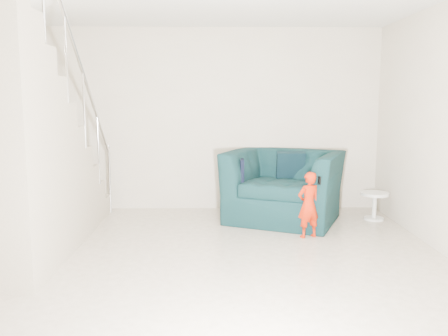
{
  "coord_description": "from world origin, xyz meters",
  "views": [
    {
      "loc": [
        0.05,
        -4.36,
        1.67
      ],
      "look_at": [
        0.15,
        1.2,
        0.85
      ],
      "focal_mm": 38.0,
      "sensor_mm": 36.0,
      "label": 1
    }
  ],
  "objects": [
    {
      "name": "front_wall",
      "position": [
        0.0,
        -2.75,
        1.35
      ],
      "size": [
        5.0,
        0.0,
        5.0
      ],
      "primitive_type": "plane",
      "rotation": [
        -1.57,
        0.0,
        0.0
      ],
      "color": "#BEAF9A",
      "rests_on": "floor"
    },
    {
      "name": "armchair",
      "position": [
        0.99,
        2.03,
        0.48
      ],
      "size": [
        1.86,
        1.76,
        0.95
      ],
      "primitive_type": "imported",
      "rotation": [
        0.0,
        0.0,
        -0.41
      ],
      "color": "black",
      "rests_on": "floor"
    },
    {
      "name": "staircase",
      "position": [
        -2.0,
        0.55,
        0.95
      ],
      "size": [
        1.02,
        3.03,
        3.62
      ],
      "color": "#ADA089",
      "rests_on": "floor"
    },
    {
      "name": "side_table",
      "position": [
        2.25,
        2.01,
        0.26
      ],
      "size": [
        0.38,
        0.38,
        0.38
      ],
      "color": "silver",
      "rests_on": "floor"
    },
    {
      "name": "cushion",
      "position": [
        1.13,
        2.35,
        0.72
      ],
      "size": [
        0.4,
        0.19,
        0.4
      ],
      "primitive_type": "cube",
      "rotation": [
        0.21,
        0.0,
        0.0
      ],
      "color": "black",
      "rests_on": "armchair"
    },
    {
      "name": "floor",
      "position": [
        0.0,
        0.0,
        0.0
      ],
      "size": [
        5.5,
        5.5,
        0.0
      ],
      "primitive_type": "plane",
      "color": "gray",
      "rests_on": "ground"
    },
    {
      "name": "phone",
      "position": [
        1.29,
        1.18,
        0.7
      ],
      "size": [
        0.03,
        0.05,
        0.1
      ],
      "primitive_type": "cube",
      "rotation": [
        0.0,
        0.0,
        0.28
      ],
      "color": "black",
      "rests_on": "toddler"
    },
    {
      "name": "throw",
      "position": [
        0.4,
        2.01,
        0.6
      ],
      "size": [
        0.05,
        0.48,
        0.54
      ],
      "primitive_type": "cube",
      "color": "black",
      "rests_on": "armchair"
    },
    {
      "name": "toddler",
      "position": [
        1.17,
        1.18,
        0.4
      ],
      "size": [
        0.34,
        0.29,
        0.8
      ],
      "primitive_type": "imported",
      "rotation": [
        0.0,
        0.0,
        3.51
      ],
      "color": "#A12605",
      "rests_on": "floor"
    },
    {
      "name": "back_wall",
      "position": [
        0.0,
        2.75,
        1.35
      ],
      "size": [
        5.0,
        0.0,
        5.0
      ],
      "primitive_type": "plane",
      "rotation": [
        1.57,
        0.0,
        0.0
      ],
      "color": "#BEAF9A",
      "rests_on": "floor"
    }
  ]
}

